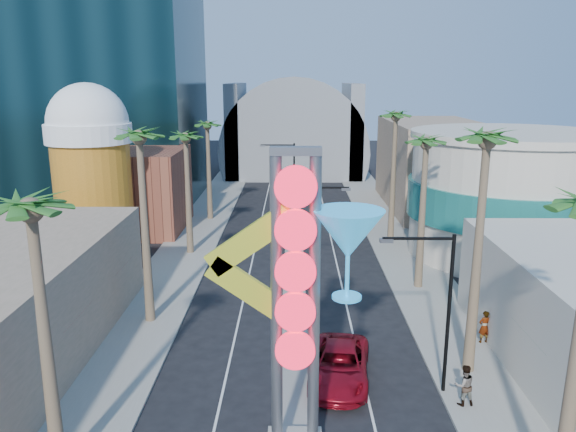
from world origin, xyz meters
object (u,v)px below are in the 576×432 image
(red_pickup, at_px, (340,365))
(neon_sign, at_px, (317,289))
(pedestrian_a, at_px, (484,327))
(pedestrian_b, at_px, (464,385))

(red_pickup, bearing_deg, neon_sign, -95.79)
(neon_sign, height_order, pedestrian_a, neon_sign)
(neon_sign, relative_size, red_pickup, 2.03)
(red_pickup, xyz_separation_m, pedestrian_b, (5.54, -2.31, 0.27))
(red_pickup, relative_size, pedestrian_a, 3.22)
(red_pickup, bearing_deg, pedestrian_a, 32.44)
(pedestrian_b, bearing_deg, red_pickup, -30.71)
(neon_sign, xyz_separation_m, red_pickup, (1.45, 6.16, -6.45))
(pedestrian_a, bearing_deg, neon_sign, 31.44)
(red_pickup, relative_size, pedestrian_b, 3.15)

